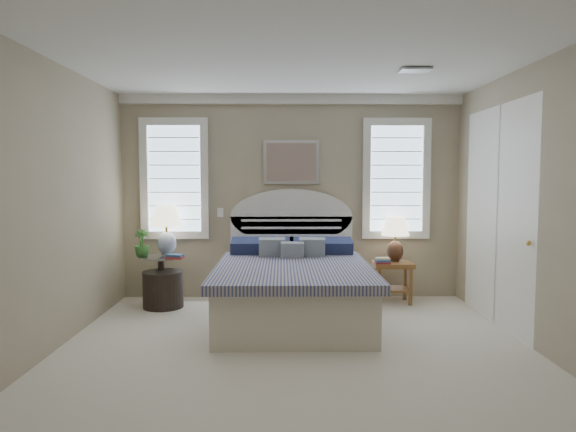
# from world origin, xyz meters

# --- Properties ---
(floor) EXTENTS (4.50, 5.00, 0.01)m
(floor) POSITION_xyz_m (0.00, 0.00, 0.00)
(floor) COLOR beige
(floor) RESTS_ON ground
(ceiling) EXTENTS (4.50, 5.00, 0.01)m
(ceiling) POSITION_xyz_m (0.00, 0.00, 2.70)
(ceiling) COLOR silver
(ceiling) RESTS_ON wall_back
(wall_back) EXTENTS (4.50, 0.02, 2.70)m
(wall_back) POSITION_xyz_m (0.00, 2.50, 1.35)
(wall_back) COLOR tan
(wall_back) RESTS_ON floor
(wall_left) EXTENTS (0.02, 5.00, 2.70)m
(wall_left) POSITION_xyz_m (-2.25, 0.00, 1.35)
(wall_left) COLOR tan
(wall_left) RESTS_ON floor
(wall_right) EXTENTS (0.02, 5.00, 2.70)m
(wall_right) POSITION_xyz_m (2.25, 0.00, 1.35)
(wall_right) COLOR tan
(wall_right) RESTS_ON floor
(crown_molding) EXTENTS (4.50, 0.08, 0.12)m
(crown_molding) POSITION_xyz_m (0.00, 2.46, 2.64)
(crown_molding) COLOR white
(crown_molding) RESTS_ON wall_back
(hvac_vent) EXTENTS (0.30, 0.20, 0.02)m
(hvac_vent) POSITION_xyz_m (1.20, 0.80, 2.68)
(hvac_vent) COLOR #B2B2B2
(hvac_vent) RESTS_ON ceiling
(switch_plate) EXTENTS (0.08, 0.01, 0.12)m
(switch_plate) POSITION_xyz_m (-0.95, 2.48, 1.15)
(switch_plate) COLOR white
(switch_plate) RESTS_ON wall_back
(window_left) EXTENTS (0.90, 0.06, 1.60)m
(window_left) POSITION_xyz_m (-1.55, 2.48, 1.60)
(window_left) COLOR #C8E5FD
(window_left) RESTS_ON wall_back
(window_right) EXTENTS (0.90, 0.06, 1.60)m
(window_right) POSITION_xyz_m (1.40, 2.48, 1.60)
(window_right) COLOR #C8E5FD
(window_right) RESTS_ON wall_back
(painting) EXTENTS (0.74, 0.04, 0.58)m
(painting) POSITION_xyz_m (0.00, 2.46, 1.82)
(painting) COLOR silver
(painting) RESTS_ON wall_back
(closet_door) EXTENTS (0.02, 1.80, 2.40)m
(closet_door) POSITION_xyz_m (2.23, 1.20, 1.20)
(closet_door) COLOR white
(closet_door) RESTS_ON floor
(bed) EXTENTS (1.72, 2.28, 1.47)m
(bed) POSITION_xyz_m (0.00, 1.46, 0.39)
(bed) COLOR silver
(bed) RESTS_ON floor
(side_table_left) EXTENTS (0.56, 0.56, 0.63)m
(side_table_left) POSITION_xyz_m (-1.65, 2.05, 0.39)
(side_table_left) COLOR black
(side_table_left) RESTS_ON floor
(nightstand_right) EXTENTS (0.50, 0.40, 0.53)m
(nightstand_right) POSITION_xyz_m (1.30, 2.15, 0.39)
(nightstand_right) COLOR brown
(nightstand_right) RESTS_ON floor
(floor_pot) EXTENTS (0.50, 0.50, 0.45)m
(floor_pot) POSITION_xyz_m (-1.61, 1.95, 0.23)
(floor_pot) COLOR black
(floor_pot) RESTS_ON floor
(lamp_left) EXTENTS (0.42, 0.42, 0.64)m
(lamp_left) POSITION_xyz_m (-1.61, 2.20, 1.02)
(lamp_left) COLOR white
(lamp_left) RESTS_ON side_table_left
(lamp_right) EXTENTS (0.46, 0.46, 0.58)m
(lamp_right) POSITION_xyz_m (1.35, 2.23, 0.89)
(lamp_right) COLOR black
(lamp_right) RESTS_ON nightstand_right
(potted_plant) EXTENTS (0.22, 0.22, 0.34)m
(potted_plant) POSITION_xyz_m (-1.87, 1.99, 0.80)
(potted_plant) COLOR #3A6B2B
(potted_plant) RESTS_ON side_table_left
(books_left) EXTENTS (0.22, 0.17, 0.05)m
(books_left) POSITION_xyz_m (-1.43, 1.83, 0.66)
(books_left) COLOR maroon
(books_left) RESTS_ON side_table_left
(books_right) EXTENTS (0.20, 0.15, 0.08)m
(books_right) POSITION_xyz_m (1.15, 2.03, 0.57)
(books_right) COLOR maroon
(books_right) RESTS_ON nightstand_right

